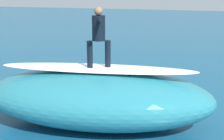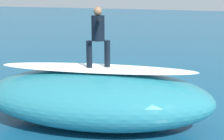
% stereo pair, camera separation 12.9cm
% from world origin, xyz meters
% --- Properties ---
extents(ground_plane, '(120.00, 120.00, 0.00)m').
position_xyz_m(ground_plane, '(0.00, 0.00, 0.00)').
color(ground_plane, '#145175').
extents(wave_crest, '(7.30, 4.56, 1.67)m').
position_xyz_m(wave_crest, '(-0.24, 1.94, 0.83)').
color(wave_crest, teal).
rests_on(wave_crest, ground_plane).
extents(wave_foam_lip, '(5.86, 2.31, 0.08)m').
position_xyz_m(wave_foam_lip, '(-0.24, 1.94, 1.71)').
color(wave_foam_lip, white).
rests_on(wave_foam_lip, wave_crest).
extents(surfboard_riding, '(2.10, 1.58, 0.07)m').
position_xyz_m(surfboard_riding, '(-0.31, 1.93, 1.71)').
color(surfboard_riding, '#EAE5C6').
rests_on(surfboard_riding, wave_crest).
extents(surfer_riding, '(0.94, 1.43, 1.71)m').
position_xyz_m(surfer_riding, '(-0.31, 1.93, 2.73)').
color(surfer_riding, black).
rests_on(surfer_riding, surfboard_riding).
extents(surfboard_paddling, '(1.93, 1.67, 0.09)m').
position_xyz_m(surfboard_paddling, '(-0.01, -0.80, 0.04)').
color(surfboard_paddling, '#33B2D1').
rests_on(surfboard_paddling, ground_plane).
extents(surfer_paddling, '(1.53, 1.27, 0.32)m').
position_xyz_m(surfer_paddling, '(-0.12, -0.89, 0.22)').
color(surfer_paddling, black).
rests_on(surfer_paddling, surfboard_paddling).
extents(foam_patch_near, '(0.84, 1.04, 0.11)m').
position_xyz_m(foam_patch_near, '(1.42, 0.39, 0.06)').
color(foam_patch_near, white).
rests_on(foam_patch_near, ground_plane).
extents(foam_patch_mid, '(0.63, 0.57, 0.12)m').
position_xyz_m(foam_patch_mid, '(-1.20, -1.74, 0.06)').
color(foam_patch_mid, white).
rests_on(foam_patch_mid, ground_plane).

